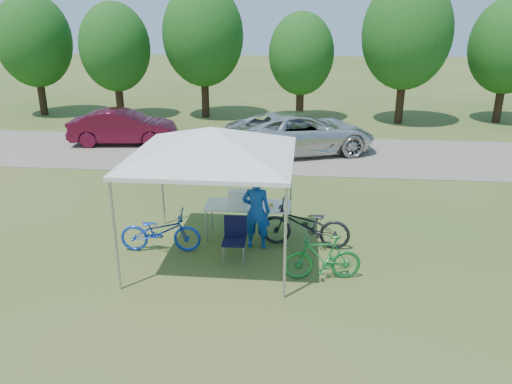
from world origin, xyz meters
TOP-DOWN VIEW (x-y plane):
  - ground at (0.00, 0.00)m, footprint 100.00×100.00m
  - gravel_strip at (0.00, 8.00)m, footprint 24.00×5.00m
  - canopy at (0.00, 0.00)m, footprint 4.53×4.53m
  - treeline at (-0.29, 14.05)m, footprint 24.89×4.28m
  - folding_table at (0.58, 0.99)m, footprint 1.88×0.78m
  - folding_chair at (0.43, -0.10)m, footprint 0.48×0.49m
  - cooler at (0.37, 0.99)m, footprint 0.44×0.30m
  - ice_cream_cup at (1.10, 0.94)m, footprint 0.09×0.09m
  - cyclist at (0.81, 0.48)m, footprint 0.60×0.40m
  - bike_blue at (-1.18, 0.10)m, footprint 1.74×0.72m
  - bike_green at (2.18, -0.74)m, footprint 1.51×0.61m
  - bike_dark at (1.85, 0.61)m, footprint 1.97×0.86m
  - minivan at (1.63, 8.16)m, footprint 5.78×4.12m
  - sedan at (-5.08, 8.79)m, footprint 4.08×1.83m

SIDE VIEW (x-z plane):
  - ground at x=0.00m, z-range 0.00..0.00m
  - gravel_strip at x=0.00m, z-range 0.00..0.02m
  - bike_green at x=2.18m, z-range 0.00..0.88m
  - bike_blue at x=-1.18m, z-range 0.00..0.89m
  - bike_dark at x=1.85m, z-range 0.00..1.00m
  - folding_chair at x=0.43m, z-range 0.08..0.99m
  - sedan at x=-5.08m, z-range 0.02..1.32m
  - folding_table at x=0.58m, z-range 0.34..1.11m
  - minivan at x=1.63m, z-range 0.02..1.48m
  - ice_cream_cup at x=1.10m, z-range 0.77..0.84m
  - cyclist at x=0.81m, z-range 0.00..1.65m
  - cooler at x=0.37m, z-range 0.77..1.09m
  - canopy at x=0.00m, z-range 1.15..4.15m
  - treeline at x=-0.29m, z-range 0.38..6.68m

